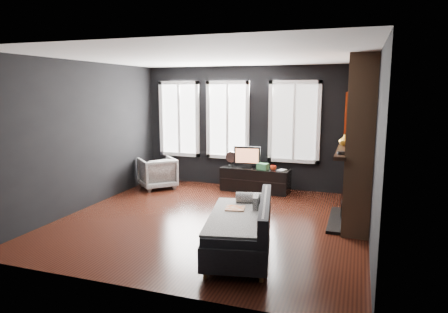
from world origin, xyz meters
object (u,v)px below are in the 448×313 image
(sofa, at_px, (240,226))
(mantel_vase, at_px, (345,140))
(mug, at_px, (273,167))
(media_console, at_px, (255,180))
(monitor, at_px, (247,156))
(book, at_px, (279,165))
(armchair, at_px, (157,171))

(sofa, height_order, mantel_vase, mantel_vase)
(mug, bearing_deg, mantel_vase, -34.28)
(media_console, bearing_deg, mantel_vase, -26.21)
(mantel_vase, bearing_deg, monitor, 151.77)
(monitor, relative_size, book, 2.94)
(monitor, distance_m, mug, 0.65)
(monitor, bearing_deg, mug, -17.90)
(armchair, relative_size, book, 3.82)
(media_console, bearing_deg, book, 2.34)
(book, bearing_deg, sofa, -88.06)
(sofa, distance_m, monitor, 3.45)
(mug, distance_m, book, 0.13)
(armchair, xyz_separation_m, media_console, (2.15, 0.41, -0.12))
(sofa, height_order, media_console, sofa)
(mug, bearing_deg, book, 27.17)
(book, bearing_deg, armchair, -171.47)
(armchair, distance_m, monitor, 2.04)
(mantel_vase, bearing_deg, book, 142.05)
(armchair, bearing_deg, mug, 142.53)
(armchair, height_order, book, armchair)
(armchair, bearing_deg, book, 143.41)
(armchair, bearing_deg, media_console, 145.65)
(media_console, height_order, monitor, monitor)
(media_console, xyz_separation_m, monitor, (-0.20, 0.05, 0.51))
(sofa, xyz_separation_m, book, (-0.11, 3.27, 0.23))
(media_console, relative_size, mantel_vase, 7.57)
(book, relative_size, mantel_vase, 1.01)
(media_console, height_order, book, book)
(book, bearing_deg, monitor, 175.22)
(media_console, bearing_deg, sofa, -75.82)
(armchair, xyz_separation_m, monitor, (1.95, 0.46, 0.39))
(mug, xyz_separation_m, book, (0.11, 0.06, 0.04))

